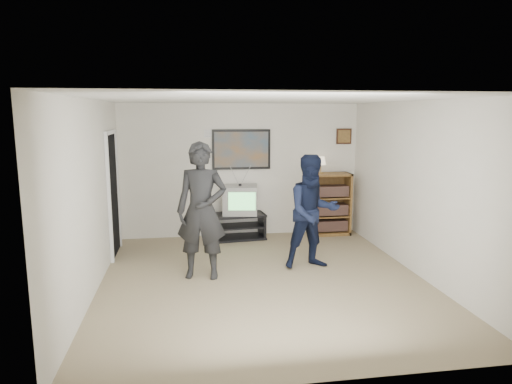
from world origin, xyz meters
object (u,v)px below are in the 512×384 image
object	(u,v)px
person_tall	(202,211)
person_short	(313,212)
crt_television	(240,200)
bookshelf	(331,204)
media_stand	(239,226)

from	to	relation	value
person_tall	person_short	distance (m)	1.67
crt_television	bookshelf	distance (m)	1.77
person_short	media_stand	bearing A→B (deg)	111.59
media_stand	crt_television	xyz separation A→B (m)	(0.03, -0.00, 0.50)
media_stand	person_tall	size ratio (longest dim) A/B	0.52
bookshelf	person_short	xyz separation A→B (m)	(-0.88, -1.83, 0.27)
crt_television	person_short	xyz separation A→B (m)	(0.88, -1.78, 0.12)
crt_television	bookshelf	size ratio (longest dim) A/B	0.52
crt_television	person_tall	xyz separation A→B (m)	(-0.78, -1.94, 0.23)
bookshelf	person_tall	size ratio (longest dim) A/B	0.61
bookshelf	person_short	bearing A→B (deg)	-115.78
crt_television	person_tall	distance (m)	2.10
crt_television	person_short	distance (m)	1.99
media_stand	crt_television	world-z (taller)	crt_television
media_stand	person_short	distance (m)	2.09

